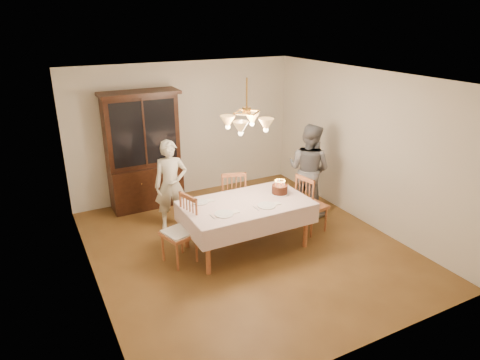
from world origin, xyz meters
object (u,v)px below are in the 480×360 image
elderly_woman (171,185)px  birthday_cake (280,190)px  china_hutch (144,153)px  chair_far_side (232,200)px  dining_table (246,207)px

elderly_woman → birthday_cake: (1.40, -1.14, 0.07)m
china_hutch → elderly_woman: 1.11m
china_hutch → chair_far_side: bearing=-53.4°
dining_table → chair_far_side: chair_far_side is taller
chair_far_side → china_hutch: bearing=126.6°
china_hutch → birthday_cake: bearing=-55.2°
chair_far_side → birthday_cake: size_ratio=3.33×
chair_far_side → birthday_cake: (0.46, -0.76, 0.39)m
china_hutch → chair_far_side: size_ratio=2.16×
china_hutch → chair_far_side: china_hutch is taller
china_hutch → elderly_woman: (0.14, -1.07, -0.28)m
elderly_woman → birthday_cake: 1.81m
china_hutch → birthday_cake: china_hutch is taller
elderly_woman → birthday_cake: size_ratio=5.07×
dining_table → birthday_cake: (0.62, 0.04, 0.15)m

